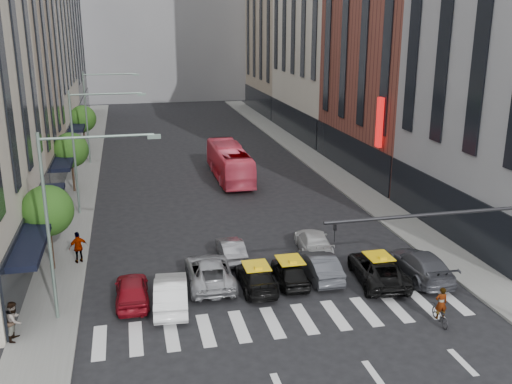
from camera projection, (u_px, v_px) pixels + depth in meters
ground at (302, 336)px, 26.00m from camera, size 160.00×160.00×0.00m
sidewalk_left at (81, 179)px, 51.53m from camera, size 3.00×96.00×0.15m
sidewalk_right at (323, 165)px, 56.44m from camera, size 3.00×96.00×0.15m
building_left_d at (47, 12)px, 78.74m from camera, size 8.00×18.00×30.00m
building_right_b at (397, 30)px, 51.10m from camera, size 8.00×18.00×26.00m
building_right_d at (283, 20)px, 86.29m from camera, size 8.00×18.00×28.00m
tree_near at (48, 211)px, 31.77m from camera, size 2.88×2.88×4.95m
tree_mid at (71, 150)px, 46.70m from camera, size 2.88×2.88×4.95m
tree_far at (83, 119)px, 61.64m from camera, size 2.88×2.88×4.95m
streetlamp_near at (67, 202)px, 25.89m from camera, size 5.38×0.25×9.00m
streetlamp_mid at (87, 136)px, 40.83m from camera, size 5.38×0.25×9.00m
streetlamp_far at (96, 105)px, 55.77m from camera, size 5.38×0.25×9.00m
traffic_signal at (476, 239)px, 25.42m from camera, size 10.10×0.20×6.00m
liberty_sign at (380, 123)px, 45.64m from camera, size 0.30×0.70×4.00m
car_red at (132, 290)px, 28.91m from camera, size 1.68×4.15×1.41m
car_white_front at (171, 293)px, 28.48m from camera, size 2.00×4.77×1.53m
car_silver at (210, 272)px, 30.98m from camera, size 2.51×5.29×1.46m
taxi_left at (256, 277)px, 30.50m from camera, size 1.86×4.45×1.28m
taxi_center at (290, 272)px, 31.11m from camera, size 1.76×4.00×1.34m
car_grey_mid at (319, 266)px, 31.77m from camera, size 1.53×4.36×1.44m
taxi_right at (378, 269)px, 31.31m from camera, size 3.09×5.55×1.47m
car_grey_curb at (420, 265)px, 31.78m from camera, size 2.26×5.29×1.52m
car_row2_left at (231, 249)px, 34.21m from camera, size 1.36×3.89×1.28m
car_row2_right at (313, 241)px, 35.33m from camera, size 2.55×4.94×1.37m
bus at (230, 162)px, 51.49m from camera, size 2.61×11.04×3.07m
motorcycle at (440, 315)px, 27.00m from camera, size 0.77×1.75×0.89m
rider at (442, 291)px, 26.64m from camera, size 0.63×0.45×1.61m
pedestrian_near at (14, 321)px, 25.24m from camera, size 0.83×0.99×1.84m
pedestrian_far at (78, 247)px, 33.35m from camera, size 1.20×0.84×1.89m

